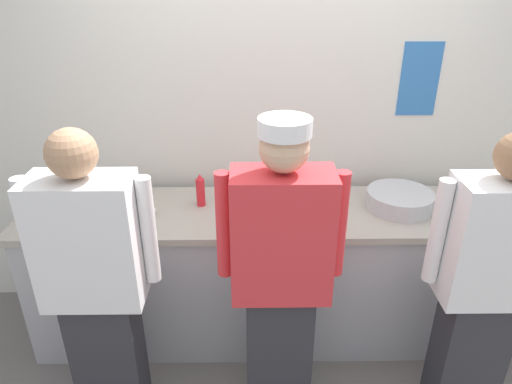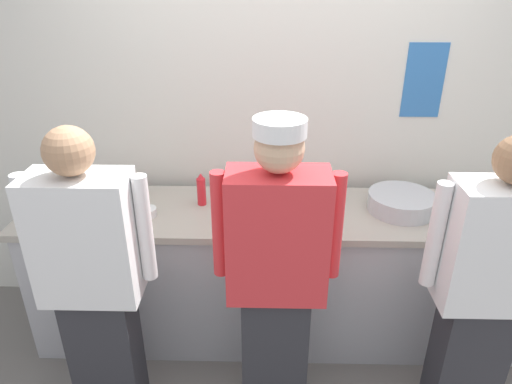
{
  "view_description": "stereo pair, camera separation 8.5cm",
  "coord_description": "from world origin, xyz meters",
  "px_view_note": "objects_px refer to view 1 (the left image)",
  "views": [
    {
      "loc": [
        -0.17,
        -2.03,
        2.17
      ],
      "look_at": [
        -0.15,
        0.31,
        1.03
      ],
      "focal_mm": 32.38,
      "sensor_mm": 36.0,
      "label": 1
    },
    {
      "loc": [
        -0.09,
        -2.03,
        2.17
      ],
      "look_at": [
        -0.15,
        0.31,
        1.03
      ],
      "focal_mm": 32.38,
      "sensor_mm": 36.0,
      "label": 2
    }
  ],
  "objects_px": {
    "squeeze_bottle_primary": "(200,190)",
    "ramekin_orange_sauce": "(335,195)",
    "chefs_knife": "(74,201)",
    "ramekin_red_sauce": "(146,214)",
    "deli_cup": "(322,210)",
    "chef_center": "(281,275)",
    "plate_stack_front": "(497,211)",
    "mixing_bowl_steel": "(400,200)",
    "chef_near_left": "(96,285)",
    "chef_far_right": "(486,284)",
    "squeeze_bottle_secondary": "(126,201)",
    "sheet_tray": "(267,207)",
    "squeeze_bottle_spare": "(95,203)",
    "plate_stack_rear": "(126,196)"
  },
  "relations": [
    {
      "from": "squeeze_bottle_primary",
      "to": "ramekin_orange_sauce",
      "type": "height_order",
      "value": "squeeze_bottle_primary"
    },
    {
      "from": "squeeze_bottle_primary",
      "to": "chefs_knife",
      "type": "height_order",
      "value": "squeeze_bottle_primary"
    },
    {
      "from": "ramekin_red_sauce",
      "to": "deli_cup",
      "type": "distance_m",
      "value": 0.99
    },
    {
      "from": "chef_center",
      "to": "plate_stack_front",
      "type": "distance_m",
      "value": 1.37
    },
    {
      "from": "plate_stack_front",
      "to": "mixing_bowl_steel",
      "type": "height_order",
      "value": "mixing_bowl_steel"
    },
    {
      "from": "chef_near_left",
      "to": "chef_far_right",
      "type": "relative_size",
      "value": 1.01
    },
    {
      "from": "chef_far_right",
      "to": "squeeze_bottle_primary",
      "type": "height_order",
      "value": "chef_far_right"
    },
    {
      "from": "mixing_bowl_steel",
      "to": "squeeze_bottle_primary",
      "type": "relative_size",
      "value": 1.92
    },
    {
      "from": "squeeze_bottle_secondary",
      "to": "mixing_bowl_steel",
      "type": "bearing_deg",
      "value": 2.33
    },
    {
      "from": "chef_near_left",
      "to": "squeeze_bottle_primary",
      "type": "distance_m",
      "value": 0.83
    },
    {
      "from": "squeeze_bottle_primary",
      "to": "mixing_bowl_steel",
      "type": "bearing_deg",
      "value": -2.38
    },
    {
      "from": "chef_near_left",
      "to": "squeeze_bottle_secondary",
      "type": "bearing_deg",
      "value": 88.54
    },
    {
      "from": "chef_far_right",
      "to": "ramekin_red_sauce",
      "type": "xyz_separation_m",
      "value": [
        -1.69,
        0.55,
        0.09
      ]
    },
    {
      "from": "chef_near_left",
      "to": "mixing_bowl_steel",
      "type": "relative_size",
      "value": 4.17
    },
    {
      "from": "sheet_tray",
      "to": "squeeze_bottle_secondary",
      "type": "distance_m",
      "value": 0.81
    },
    {
      "from": "squeeze_bottle_primary",
      "to": "ramekin_red_sauce",
      "type": "distance_m",
      "value": 0.34
    },
    {
      "from": "chef_near_left",
      "to": "sheet_tray",
      "type": "bearing_deg",
      "value": 38.57
    },
    {
      "from": "squeeze_bottle_spare",
      "to": "deli_cup",
      "type": "xyz_separation_m",
      "value": [
        1.27,
        -0.03,
        -0.04
      ]
    },
    {
      "from": "squeeze_bottle_primary",
      "to": "squeeze_bottle_spare",
      "type": "xyz_separation_m",
      "value": [
        -0.58,
        -0.14,
        -0.0
      ]
    },
    {
      "from": "sheet_tray",
      "to": "ramekin_orange_sauce",
      "type": "height_order",
      "value": "ramekin_orange_sauce"
    },
    {
      "from": "plate_stack_rear",
      "to": "ramekin_orange_sauce",
      "type": "distance_m",
      "value": 1.27
    },
    {
      "from": "squeeze_bottle_primary",
      "to": "chefs_knife",
      "type": "relative_size",
      "value": 0.73
    },
    {
      "from": "chef_near_left",
      "to": "sheet_tray",
      "type": "distance_m",
      "value": 1.04
    },
    {
      "from": "squeeze_bottle_spare",
      "to": "deli_cup",
      "type": "distance_m",
      "value": 1.27
    },
    {
      "from": "plate_stack_rear",
      "to": "chefs_knife",
      "type": "xyz_separation_m",
      "value": [
        -0.31,
        -0.01,
        -0.03
      ]
    },
    {
      "from": "plate_stack_rear",
      "to": "mixing_bowl_steel",
      "type": "height_order",
      "value": "mixing_bowl_steel"
    },
    {
      "from": "squeeze_bottle_secondary",
      "to": "chefs_knife",
      "type": "xyz_separation_m",
      "value": [
        -0.36,
        0.16,
        -0.08
      ]
    },
    {
      "from": "ramekin_red_sauce",
      "to": "chefs_knife",
      "type": "distance_m",
      "value": 0.52
    },
    {
      "from": "plate_stack_rear",
      "to": "squeeze_bottle_secondary",
      "type": "bearing_deg",
      "value": -74.03
    },
    {
      "from": "chef_center",
      "to": "squeeze_bottle_secondary",
      "type": "height_order",
      "value": "chef_center"
    },
    {
      "from": "chef_near_left",
      "to": "ramekin_red_sauce",
      "type": "xyz_separation_m",
      "value": [
        0.13,
        0.55,
        0.07
      ]
    },
    {
      "from": "chef_far_right",
      "to": "deli_cup",
      "type": "xyz_separation_m",
      "value": [
        -0.7,
        0.53,
        0.11
      ]
    },
    {
      "from": "ramekin_orange_sauce",
      "to": "chefs_knife",
      "type": "height_order",
      "value": "ramekin_orange_sauce"
    },
    {
      "from": "chef_far_right",
      "to": "chef_center",
      "type": "bearing_deg",
      "value": 177.98
    },
    {
      "from": "chef_far_right",
      "to": "sheet_tray",
      "type": "height_order",
      "value": "chef_far_right"
    },
    {
      "from": "chef_center",
      "to": "sheet_tray",
      "type": "xyz_separation_m",
      "value": [
        -0.04,
        0.62,
        0.04
      ]
    },
    {
      "from": "chef_center",
      "to": "chef_near_left",
      "type": "bearing_deg",
      "value": -177.82
    },
    {
      "from": "sheet_tray",
      "to": "chefs_knife",
      "type": "relative_size",
      "value": 1.57
    },
    {
      "from": "deli_cup",
      "to": "chefs_knife",
      "type": "height_order",
      "value": "deli_cup"
    },
    {
      "from": "ramekin_red_sauce",
      "to": "plate_stack_front",
      "type": "bearing_deg",
      "value": 0.2
    },
    {
      "from": "squeeze_bottle_secondary",
      "to": "chefs_knife",
      "type": "bearing_deg",
      "value": 156.21
    },
    {
      "from": "chef_near_left",
      "to": "chefs_knife",
      "type": "height_order",
      "value": "chef_near_left"
    },
    {
      "from": "ramekin_red_sauce",
      "to": "plate_stack_rear",
      "type": "bearing_deg",
      "value": 127.91
    },
    {
      "from": "squeeze_bottle_secondary",
      "to": "squeeze_bottle_spare",
      "type": "distance_m",
      "value": 0.17
    },
    {
      "from": "plate_stack_rear",
      "to": "squeeze_bottle_spare",
      "type": "xyz_separation_m",
      "value": [
        -0.12,
        -0.2,
        0.06
      ]
    },
    {
      "from": "chef_center",
      "to": "chef_far_right",
      "type": "distance_m",
      "value": 0.96
    },
    {
      "from": "chef_far_right",
      "to": "ramekin_orange_sauce",
      "type": "height_order",
      "value": "chef_far_right"
    },
    {
      "from": "chef_far_right",
      "to": "plate_stack_front",
      "type": "height_order",
      "value": "chef_far_right"
    },
    {
      "from": "chef_near_left",
      "to": "plate_stack_rear",
      "type": "relative_size",
      "value": 7.46
    },
    {
      "from": "chef_near_left",
      "to": "chef_center",
      "type": "bearing_deg",
      "value": 2.18
    }
  ]
}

